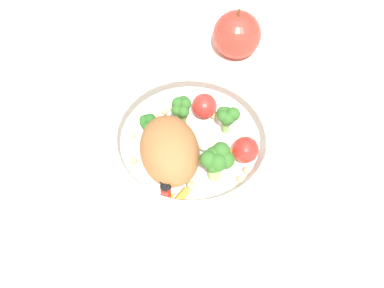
{
  "coord_description": "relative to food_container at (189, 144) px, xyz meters",
  "views": [
    {
      "loc": [
        -0.03,
        -0.41,
        0.6
      ],
      "look_at": [
        -0.02,
        -0.01,
        0.03
      ],
      "focal_mm": 52.23,
      "sensor_mm": 36.0,
      "label": 1
    }
  ],
  "objects": [
    {
      "name": "food_container",
      "position": [
        0.0,
        0.0,
        0.0
      ],
      "size": [
        0.2,
        0.2,
        0.07
      ],
      "color": "white",
      "rests_on": "ground_plane"
    },
    {
      "name": "loose_apple",
      "position": [
        0.07,
        0.19,
        0.0
      ],
      "size": [
        0.07,
        0.07,
        0.08
      ],
      "color": "red",
      "rests_on": "ground_plane"
    },
    {
      "name": "ground_plane",
      "position": [
        0.02,
        0.01,
        -0.03
      ],
      "size": [
        2.4,
        2.4,
        0.0
      ],
      "primitive_type": "plane",
      "color": "silver"
    }
  ]
}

